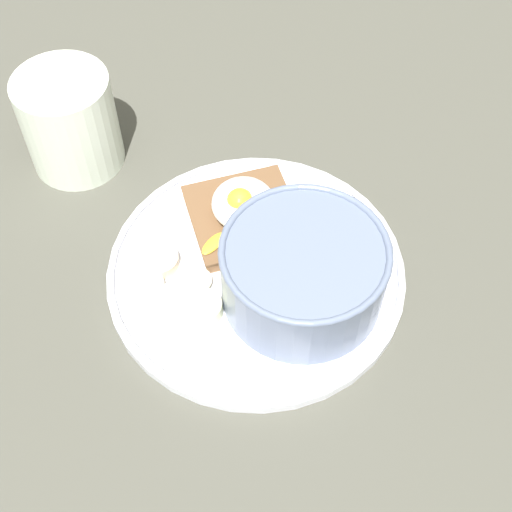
{
  "coord_description": "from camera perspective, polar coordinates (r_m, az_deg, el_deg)",
  "views": [
    {
      "loc": [
        -35.77,
        1.55,
        54.93
      ],
      "look_at": [
        0.0,
        0.0,
        5.0
      ],
      "focal_mm": 50.0,
      "sensor_mm": 36.0,
      "label": 1
    }
  ],
  "objects": [
    {
      "name": "coffee_mug",
      "position": [
        0.72,
        -14.67,
        10.49
      ],
      "size": [
        12.74,
        9.06,
        9.91
      ],
      "color": "white",
      "rests_on": "ground_plane"
    },
    {
      "name": "plate",
      "position": [
        0.63,
        0.0,
        -1.16
      ],
      "size": [
        26.41,
        26.41,
        1.6
      ],
      "color": "white",
      "rests_on": "ground_plane"
    },
    {
      "name": "banana_slice_front",
      "position": [
        0.63,
        -7.75,
        -0.36
      ],
      "size": [
        4.81,
        4.81,
        1.38
      ],
      "color": "#F8E3BD",
      "rests_on": "plate"
    },
    {
      "name": "oatmeal_bowl",
      "position": [
        0.59,
        3.8,
        -1.29
      ],
      "size": [
        13.95,
        13.95,
        6.61
      ],
      "color": "slate",
      "rests_on": "plate"
    },
    {
      "name": "toast_slice",
      "position": [
        0.66,
        -0.99,
        3.16
      ],
      "size": [
        11.67,
        11.67,
        1.38
      ],
      "color": "brown",
      "rests_on": "plate"
    },
    {
      "name": "ground_plane",
      "position": [
        0.65,
        0.0,
        -2.06
      ],
      "size": [
        120.0,
        120.0,
        2.0
      ],
      "primitive_type": "cube",
      "color": "#4B4A41",
      "rests_on": "ground"
    },
    {
      "name": "banana_slice_inner",
      "position": [
        0.6,
        -4.21,
        -4.15
      ],
      "size": [
        4.6,
        4.61,
        1.57
      ],
      "color": "beige",
      "rests_on": "plate"
    },
    {
      "name": "banana_slice_right",
      "position": [
        0.62,
        -8.56,
        -2.34
      ],
      "size": [
        3.0,
        3.02,
        0.97
      ],
      "color": "#F6E2BA",
      "rests_on": "plate"
    },
    {
      "name": "poached_egg",
      "position": [
        0.64,
        -1.08,
        4.22
      ],
      "size": [
        8.07,
        7.05,
        3.34
      ],
      "color": "white",
      "rests_on": "toast_slice"
    },
    {
      "name": "banana_slice_left",
      "position": [
        0.61,
        -6.45,
        -3.5
      ],
      "size": [
        3.69,
        3.67,
        1.22
      ],
      "color": "#F9EBC6",
      "rests_on": "plate"
    },
    {
      "name": "banana_slice_back",
      "position": [
        0.62,
        -4.78,
        -2.05
      ],
      "size": [
        2.88,
        2.96,
        1.19
      ],
      "color": "#F5ECBE",
      "rests_on": "plate"
    }
  ]
}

